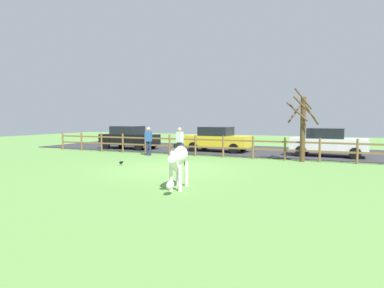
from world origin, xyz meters
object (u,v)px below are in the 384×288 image
object	(u,v)px
bare_tree	(303,125)
parked_car_white	(328,142)
parked_car_yellow	(218,139)
zebra	(178,159)
parked_car_black	(129,137)
visitor_right_of_tree	(180,141)
crow_on_grass	(121,163)
visitor_left_of_tree	(148,140)

from	to	relation	value
bare_tree	parked_car_white	xyz separation A→B (m)	(1.05, 2.72, -0.96)
bare_tree	parked_car_white	size ratio (longest dim) A/B	0.90
bare_tree	parked_car_yellow	size ratio (longest dim) A/B	0.89
zebra	parked_car_black	distance (m)	13.90
parked_car_yellow	visitor_right_of_tree	distance (m)	3.54
bare_tree	visitor_right_of_tree	world-z (taller)	bare_tree
zebra	bare_tree	bearing A→B (deg)	72.36
zebra	parked_car_black	xyz separation A→B (m)	(-9.07, 10.54, -0.08)
crow_on_grass	parked_car_white	size ratio (longest dim) A/B	0.05
parked_car_black	parked_car_white	distance (m)	12.80
parked_car_yellow	zebra	bearing A→B (deg)	-75.96
zebra	parked_car_white	bearing A→B (deg)	71.48
crow_on_grass	visitor_right_of_tree	size ratio (longest dim) A/B	0.13
bare_tree	crow_on_grass	xyz separation A→B (m)	(-7.42, -4.72, -1.68)
parked_car_black	zebra	bearing A→B (deg)	-49.28
visitor_right_of_tree	zebra	bearing A→B (deg)	-63.99
crow_on_grass	parked_car_white	xyz separation A→B (m)	(8.47, 7.43, 0.72)
parked_car_yellow	visitor_left_of_tree	bearing A→B (deg)	-130.30
parked_car_black	parked_car_yellow	bearing A→B (deg)	6.38
bare_tree	parked_car_white	world-z (taller)	bare_tree
zebra	visitor_left_of_tree	world-z (taller)	visitor_left_of_tree
parked_car_black	parked_car_white	xyz separation A→B (m)	(12.78, 0.56, 0.00)
visitor_right_of_tree	crow_on_grass	bearing A→B (deg)	-102.51
zebra	crow_on_grass	xyz separation A→B (m)	(-4.76, 3.66, -0.80)
parked_car_black	parked_car_white	bearing A→B (deg)	2.49
crow_on_grass	visitor_right_of_tree	xyz separation A→B (m)	(0.93, 4.19, 0.78)
parked_car_yellow	visitor_left_of_tree	size ratio (longest dim) A/B	2.49
zebra	visitor_right_of_tree	world-z (taller)	visitor_right_of_tree
parked_car_black	parked_car_white	size ratio (longest dim) A/B	1.00
parked_car_white	visitor_left_of_tree	world-z (taller)	visitor_left_of_tree
zebra	crow_on_grass	size ratio (longest dim) A/B	8.93
visitor_left_of_tree	zebra	bearing A→B (deg)	-53.21
zebra	parked_car_black	bearing A→B (deg)	130.72
visitor_right_of_tree	parked_car_black	bearing A→B (deg)	152.79
parked_car_yellow	visitor_left_of_tree	world-z (taller)	visitor_left_of_tree
bare_tree	visitor_left_of_tree	bearing A→B (deg)	-175.65
crow_on_grass	parked_car_white	world-z (taller)	parked_car_white
visitor_left_of_tree	visitor_right_of_tree	distance (m)	1.96
bare_tree	crow_on_grass	size ratio (longest dim) A/B	16.92
parked_car_yellow	parked_car_white	size ratio (longest dim) A/B	1.01
parked_car_yellow	parked_car_white	bearing A→B (deg)	-1.27
bare_tree	visitor_left_of_tree	size ratio (longest dim) A/B	2.22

